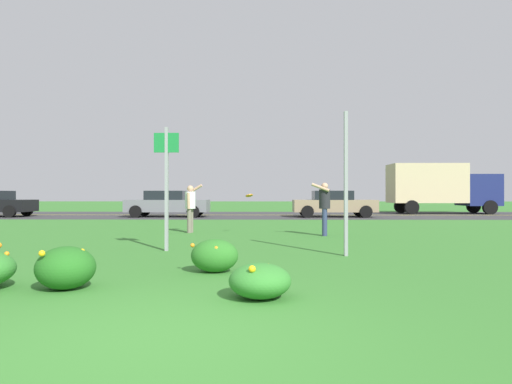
# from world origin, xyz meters

# --- Properties ---
(ground_plane) EXTENTS (120.00, 120.00, 0.00)m
(ground_plane) POSITION_xyz_m (0.00, 11.64, 0.00)
(ground_plane) COLOR #387A2D
(highway_strip) EXTENTS (120.00, 9.70, 0.01)m
(highway_strip) POSITION_xyz_m (0.00, 23.27, 0.00)
(highway_strip) COLOR #38383A
(highway_strip) RESTS_ON ground
(highway_center_stripe) EXTENTS (120.00, 0.16, 0.00)m
(highway_center_stripe) POSITION_xyz_m (0.00, 23.27, 0.01)
(highway_center_stripe) COLOR yellow
(highway_center_stripe) RESTS_ON ground
(daylily_clump_front_left) EXTENTS (0.78, 0.63, 0.54)m
(daylily_clump_front_left) POSITION_xyz_m (0.21, 3.45, 0.27)
(daylily_clump_front_left) COLOR #2D7526
(daylily_clump_front_left) RESTS_ON ground
(daylily_clump_front_right) EXTENTS (0.78, 0.78, 0.58)m
(daylily_clump_front_right) POSITION_xyz_m (-1.66, 2.11, 0.29)
(daylily_clump_front_right) COLOR #23661E
(daylily_clump_front_right) RESTS_ON ground
(daylily_clump_mid_left) EXTENTS (0.77, 0.82, 0.45)m
(daylily_clump_mid_left) POSITION_xyz_m (0.97, 1.63, 0.21)
(daylily_clump_mid_left) COLOR #337F2D
(daylily_clump_mid_left) RESTS_ON ground
(sign_post_near_path) EXTENTS (0.56, 0.10, 2.78)m
(sign_post_near_path) POSITION_xyz_m (-1.17, 6.19, 1.68)
(sign_post_near_path) COLOR #93969B
(sign_post_near_path) RESTS_ON ground
(sign_post_by_roadside) EXTENTS (0.07, 0.10, 2.99)m
(sign_post_by_roadside) POSITION_xyz_m (2.72, 5.45, 1.50)
(sign_post_by_roadside) COLOR #93969B
(sign_post_by_roadside) RESTS_ON ground
(person_thrower_white_shirt) EXTENTS (0.56, 0.53, 1.61)m
(person_thrower_white_shirt) POSITION_xyz_m (-1.40, 10.93, 0.93)
(person_thrower_white_shirt) COLOR silver
(person_thrower_white_shirt) RESTS_ON ground
(person_catcher_dark_shirt) EXTENTS (0.59, 0.53, 1.62)m
(person_catcher_dark_shirt) POSITION_xyz_m (2.88, 9.93, 0.97)
(person_catcher_dark_shirt) COLOR #232328
(person_catcher_dark_shirt) RESTS_ON ground
(frisbee_orange) EXTENTS (0.25, 0.23, 0.14)m
(frisbee_orange) POSITION_xyz_m (0.55, 10.57, 1.23)
(frisbee_orange) COLOR orange
(car_gray_center_left) EXTENTS (4.50, 2.00, 1.45)m
(car_gray_center_left) POSITION_xyz_m (-4.31, 21.09, 0.74)
(car_gray_center_left) COLOR slate
(car_gray_center_left) RESTS_ON ground
(car_tan_center_right) EXTENTS (4.50, 2.00, 1.45)m
(car_tan_center_right) POSITION_xyz_m (4.89, 21.09, 0.74)
(car_tan_center_right) COLOR #937F60
(car_tan_center_right) RESTS_ON ground
(box_truck_navy) EXTENTS (6.70, 2.46, 3.20)m
(box_truck_navy) POSITION_xyz_m (12.43, 25.45, 1.80)
(box_truck_navy) COLOR navy
(box_truck_navy) RESTS_ON ground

